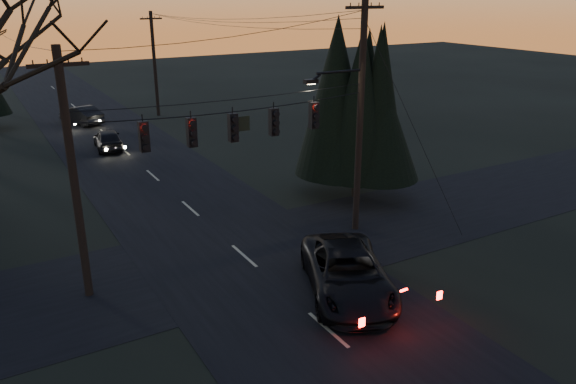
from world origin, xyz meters
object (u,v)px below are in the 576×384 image
utility_pole_right (355,229)px  evergreen_right (358,109)px  utility_pole_far_l (2,113)px  sedan_oncoming_a (108,140)px  suv_near (347,273)px  sedan_oncoming_b (81,115)px  utility_pole_far_r (159,115)px  utility_pole_left (90,295)px

utility_pole_right → evergreen_right: evergreen_right is taller
utility_pole_far_l → sedan_oncoming_a: (5.20, -16.97, 0.68)m
evergreen_right → suv_near: 10.70m
evergreen_right → sedan_oncoming_b: bearing=109.8°
utility_pole_far_l → sedan_oncoming_b: (5.20, -8.18, 0.72)m
utility_pole_far_r → sedan_oncoming_b: bearing=-178.4°
utility_pole_right → utility_pole_far_r: size_ratio=1.18×
utility_pole_right → utility_pole_far_r: bearing=90.0°
evergreen_right → sedan_oncoming_b: evergreen_right is taller
utility_pole_right → utility_pole_far_l: size_ratio=1.25×
evergreen_right → sedan_oncoming_b: size_ratio=1.82×
suv_near → evergreen_right: bearing=75.8°
sedan_oncoming_b → evergreen_right: bearing=90.3°
evergreen_right → suv_near: (-6.19, -7.88, -3.75)m
utility_pole_far_r → utility_pole_far_l: bearing=145.2°
utility_pole_left → sedan_oncoming_a: utility_pole_left is taller
utility_pole_left → sedan_oncoming_b: utility_pole_left is taller
utility_pole_far_r → utility_pole_far_l: (-11.50, 8.00, 0.00)m
evergreen_right → sedan_oncoming_a: 18.34m
utility_pole_far_l → suv_near: size_ratio=1.40×
utility_pole_right → sedan_oncoming_a: size_ratio=2.50×
suv_near → sedan_oncoming_a: suv_near is taller
utility_pole_far_r → sedan_oncoming_a: bearing=-125.1°
suv_near → sedan_oncoming_a: bearing=120.3°
utility_pole_right → evergreen_right: 6.21m
utility_pole_far_l → evergreen_right: bearing=-66.7°
utility_pole_far_l → sedan_oncoming_b: utility_pole_far_l is taller
evergreen_right → suv_near: size_ratio=1.38×
utility_pole_right → suv_near: bearing=-129.6°
utility_pole_left → suv_near: 9.03m
utility_pole_far_l → suv_near: utility_pole_far_l is taller
utility_pole_left → utility_pole_far_l: bearing=90.0°
utility_pole_far_l → evergreen_right: evergreen_right is taller
utility_pole_far_l → sedan_oncoming_b: 9.72m
utility_pole_far_l → evergreen_right: size_ratio=1.01×
utility_pole_right → utility_pole_far_l: utility_pole_right is taller
evergreen_right → suv_near: evergreen_right is taller
utility_pole_left → evergreen_right: bearing=13.7°
utility_pole_far_l → utility_pole_left: bearing=-90.0°
utility_pole_left → utility_pole_far_r: size_ratio=1.00×
utility_pole_far_r → sedan_oncoming_a: (-6.30, -8.97, 0.68)m
utility_pole_right → sedan_oncoming_b: bearing=102.8°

